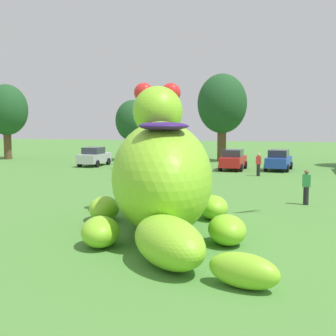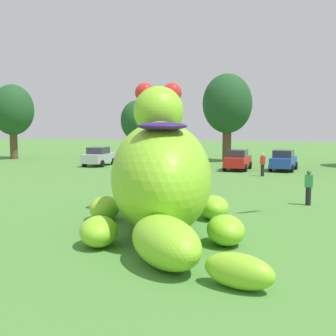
{
  "view_description": "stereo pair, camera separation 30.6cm",
  "coord_description": "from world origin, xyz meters",
  "px_view_note": "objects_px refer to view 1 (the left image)",
  "views": [
    {
      "loc": [
        4.73,
        -15.77,
        4.0
      ],
      "look_at": [
        0.45,
        1.02,
        2.24
      ],
      "focal_mm": 48.4,
      "sensor_mm": 36.0,
      "label": 1
    },
    {
      "loc": [
        5.03,
        -15.69,
        4.0
      ],
      "look_at": [
        0.45,
        1.02,
        2.24
      ],
      "focal_mm": 48.4,
      "sensor_mm": 36.0,
      "label": 2
    }
  ],
  "objects_px": {
    "spectator_by_cars": "(258,165)",
    "giant_inflatable_creature": "(162,175)",
    "car_red": "(233,160)",
    "spectator_wandering": "(306,187)",
    "car_blue": "(279,160)",
    "car_silver": "(94,157)",
    "car_white": "(185,159)",
    "spectator_mid_field": "(181,167)",
    "car_green": "(135,158)"
  },
  "relations": [
    {
      "from": "car_green",
      "to": "car_white",
      "type": "relative_size",
      "value": 1.03
    },
    {
      "from": "car_white",
      "to": "spectator_mid_field",
      "type": "distance_m",
      "value": 7.17
    },
    {
      "from": "giant_inflatable_creature",
      "to": "car_green",
      "type": "relative_size",
      "value": 2.35
    },
    {
      "from": "car_silver",
      "to": "spectator_mid_field",
      "type": "xyz_separation_m",
      "value": [
        9.87,
        -7.69,
        -0.01
      ]
    },
    {
      "from": "car_white",
      "to": "spectator_by_cars",
      "type": "xyz_separation_m",
      "value": [
        6.36,
        -3.65,
        -0.01
      ]
    },
    {
      "from": "spectator_mid_field",
      "to": "spectator_wandering",
      "type": "xyz_separation_m",
      "value": [
        8.04,
        -7.98,
        0.0
      ]
    },
    {
      "from": "car_white",
      "to": "spectator_mid_field",
      "type": "height_order",
      "value": "car_white"
    },
    {
      "from": "car_blue",
      "to": "spectator_by_cars",
      "type": "height_order",
      "value": "car_blue"
    },
    {
      "from": "spectator_mid_field",
      "to": "spectator_by_cars",
      "type": "distance_m",
      "value": 6.19
    },
    {
      "from": "giant_inflatable_creature",
      "to": "spectator_wandering",
      "type": "relative_size",
      "value": 5.92
    },
    {
      "from": "car_silver",
      "to": "car_green",
      "type": "relative_size",
      "value": 0.96
    },
    {
      "from": "car_blue",
      "to": "car_silver",
      "type": "bearing_deg",
      "value": -179.41
    },
    {
      "from": "spectator_by_cars",
      "to": "car_red",
      "type": "bearing_deg",
      "value": 120.27
    },
    {
      "from": "giant_inflatable_creature",
      "to": "car_red",
      "type": "distance_m",
      "value": 22.26
    },
    {
      "from": "car_white",
      "to": "car_blue",
      "type": "height_order",
      "value": "same"
    },
    {
      "from": "giant_inflatable_creature",
      "to": "spectator_by_cars",
      "type": "distance_m",
      "value": 18.51
    },
    {
      "from": "spectator_by_cars",
      "to": "car_white",
      "type": "bearing_deg",
      "value": 150.13
    },
    {
      "from": "car_blue",
      "to": "spectator_by_cars",
      "type": "xyz_separation_m",
      "value": [
        -1.42,
        -4.44,
        -0.01
      ]
    },
    {
      "from": "car_white",
      "to": "spectator_wandering",
      "type": "relative_size",
      "value": 2.43
    },
    {
      "from": "car_blue",
      "to": "spectator_by_cars",
      "type": "distance_m",
      "value": 4.66
    },
    {
      "from": "car_green",
      "to": "car_red",
      "type": "distance_m",
      "value": 8.67
    },
    {
      "from": "giant_inflatable_creature",
      "to": "car_blue",
      "type": "distance_m",
      "value": 23.11
    },
    {
      "from": "car_silver",
      "to": "spectator_wandering",
      "type": "bearing_deg",
      "value": -41.18
    },
    {
      "from": "car_silver",
      "to": "spectator_mid_field",
      "type": "relative_size",
      "value": 2.41
    },
    {
      "from": "car_silver",
      "to": "car_white",
      "type": "xyz_separation_m",
      "value": [
        8.66,
        -0.62,
        0.0
      ]
    },
    {
      "from": "spectator_by_cars",
      "to": "giant_inflatable_creature",
      "type": "bearing_deg",
      "value": -97.81
    },
    {
      "from": "car_blue",
      "to": "spectator_by_cars",
      "type": "relative_size",
      "value": 2.5
    },
    {
      "from": "car_silver",
      "to": "car_red",
      "type": "height_order",
      "value": "same"
    },
    {
      "from": "spectator_wandering",
      "to": "car_red",
      "type": "bearing_deg",
      "value": 108.66
    },
    {
      "from": "car_green",
      "to": "car_red",
      "type": "xyz_separation_m",
      "value": [
        8.67,
        0.06,
        0.0
      ]
    },
    {
      "from": "car_silver",
      "to": "car_blue",
      "type": "height_order",
      "value": "same"
    },
    {
      "from": "car_red",
      "to": "car_white",
      "type": "bearing_deg",
      "value": -176.15
    },
    {
      "from": "giant_inflatable_creature",
      "to": "spectator_mid_field",
      "type": "height_order",
      "value": "giant_inflatable_creature"
    },
    {
      "from": "spectator_mid_field",
      "to": "spectator_wandering",
      "type": "bearing_deg",
      "value": -44.78
    },
    {
      "from": "giant_inflatable_creature",
      "to": "car_red",
      "type": "relative_size",
      "value": 2.41
    },
    {
      "from": "car_silver",
      "to": "car_blue",
      "type": "xyz_separation_m",
      "value": [
        16.44,
        0.17,
        0.0
      ]
    },
    {
      "from": "car_green",
      "to": "car_white",
      "type": "bearing_deg",
      "value": -2.66
    },
    {
      "from": "car_red",
      "to": "spectator_wandering",
      "type": "relative_size",
      "value": 2.45
    },
    {
      "from": "spectator_by_cars",
      "to": "spectator_wandering",
      "type": "relative_size",
      "value": 1.0
    },
    {
      "from": "spectator_by_cars",
      "to": "car_silver",
      "type": "bearing_deg",
      "value": 164.13
    },
    {
      "from": "car_red",
      "to": "spectator_wandering",
      "type": "bearing_deg",
      "value": -71.34
    },
    {
      "from": "car_silver",
      "to": "spectator_mid_field",
      "type": "height_order",
      "value": "car_silver"
    },
    {
      "from": "giant_inflatable_creature",
      "to": "spectator_mid_field",
      "type": "distance_m",
      "value": 15.17
    },
    {
      "from": "car_silver",
      "to": "spectator_by_cars",
      "type": "distance_m",
      "value": 15.62
    },
    {
      "from": "car_red",
      "to": "car_blue",
      "type": "xyz_separation_m",
      "value": [
        3.71,
        0.51,
        0.0
      ]
    },
    {
      "from": "car_silver",
      "to": "car_blue",
      "type": "bearing_deg",
      "value": 0.59
    },
    {
      "from": "spectator_by_cars",
      "to": "spectator_wandering",
      "type": "distance_m",
      "value": 11.75
    },
    {
      "from": "car_red",
      "to": "spectator_wandering",
      "type": "height_order",
      "value": "car_red"
    },
    {
      "from": "car_white",
      "to": "spectator_by_cars",
      "type": "bearing_deg",
      "value": -29.87
    },
    {
      "from": "car_blue",
      "to": "spectator_mid_field",
      "type": "relative_size",
      "value": 2.5
    }
  ]
}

